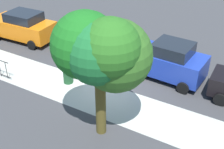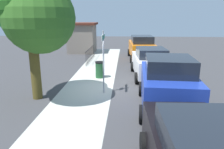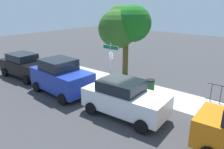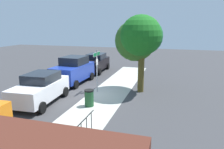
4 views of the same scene
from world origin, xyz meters
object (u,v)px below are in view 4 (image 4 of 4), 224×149
Objects in this scene: street_sign at (97,63)px; car_white at (40,88)px; car_black at (96,63)px; car_blue at (73,70)px; trash_bin at (89,98)px; shade_tree at (140,37)px.

street_sign is 4.06m from car_white.
car_white is (9.31, -0.03, 0.01)m from car_black.
car_blue is (4.62, -0.19, 0.15)m from car_black.
street_sign reaches higher than trash_bin.
car_black is at bearing -135.35° from shade_tree.
trash_bin is (-0.29, 3.02, -0.42)m from car_white.
car_blue is at bearing -122.70° from street_sign.
car_blue is at bearing -97.59° from shade_tree.
street_sign is at bearing 19.55° from car_black.
street_sign is 3.14m from trash_bin.
shade_tree reaches higher than car_white.
trash_bin is (3.68, -2.28, -3.32)m from shade_tree.
trash_bin is at bearing 16.43° from car_black.
shade_tree is 5.45m from trash_bin.
shade_tree reaches higher than trash_bin.
shade_tree is 5.39× the size of trash_bin.
street_sign reaches higher than car_blue.
trash_bin is (2.68, 0.50, -1.56)m from street_sign.
street_sign is 0.72× the size of car_blue.
shade_tree is (-1.00, 2.78, 1.76)m from street_sign.
car_white is 4.37× the size of trash_bin.
car_black is 4.40× the size of trash_bin.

